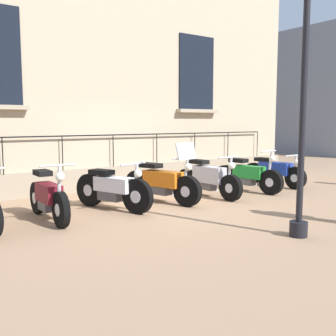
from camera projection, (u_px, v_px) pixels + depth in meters
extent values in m
plane|color=#9E7A5B|center=(161.00, 202.00, 9.00)|extent=(60.00, 60.00, 0.00)
cube|color=tan|center=(104.00, 34.00, 10.69)|extent=(0.60, 13.40, 8.28)
cube|color=gray|center=(113.00, 177.00, 10.83)|extent=(0.20, 13.40, 0.59)
cube|color=black|center=(197.00, 73.00, 12.23)|extent=(0.06, 1.32, 2.22)
cube|color=tan|center=(198.00, 111.00, 12.30)|extent=(0.24, 1.52, 0.10)
cube|color=black|center=(113.00, 135.00, 10.66)|extent=(0.03, 11.26, 0.03)
cylinder|color=black|center=(3.00, 156.00, 9.09)|extent=(0.02, 0.02, 0.85)
cylinder|color=black|center=(62.00, 153.00, 9.90)|extent=(0.02, 0.02, 0.85)
cylinder|color=black|center=(113.00, 151.00, 10.71)|extent=(0.02, 0.02, 0.85)
cylinder|color=black|center=(157.00, 149.00, 11.52)|extent=(0.02, 0.02, 0.85)
cylinder|color=black|center=(195.00, 147.00, 12.33)|extent=(0.02, 0.02, 0.85)
cylinder|color=black|center=(228.00, 145.00, 13.14)|extent=(0.02, 0.02, 0.85)
cylinder|color=black|center=(257.00, 144.00, 13.95)|extent=(0.02, 0.02, 0.85)
cylinder|color=black|center=(61.00, 210.00, 6.80)|extent=(0.63, 0.12, 0.63)
cylinder|color=silver|center=(61.00, 210.00, 6.80)|extent=(0.22, 0.14, 0.22)
cylinder|color=black|center=(37.00, 198.00, 7.87)|extent=(0.63, 0.12, 0.63)
cylinder|color=silver|center=(37.00, 198.00, 7.87)|extent=(0.22, 0.14, 0.22)
cube|color=maroon|center=(49.00, 193.00, 7.27)|extent=(0.77, 0.29, 0.33)
cube|color=#4C4C51|center=(47.00, 204.00, 7.38)|extent=(0.46, 0.23, 0.22)
cube|color=black|center=(43.00, 173.00, 7.49)|extent=(0.43, 0.26, 0.10)
cylinder|color=silver|center=(59.00, 187.00, 6.80)|extent=(0.16, 0.06, 0.76)
cylinder|color=silver|center=(57.00, 165.00, 6.80)|extent=(0.04, 0.61, 0.04)
sphere|color=white|center=(60.00, 177.00, 6.72)|extent=(0.16, 0.16, 0.16)
cylinder|color=silver|center=(53.00, 208.00, 7.59)|extent=(0.69, 0.09, 0.08)
cylinder|color=black|center=(137.00, 196.00, 7.81)|extent=(0.70, 0.35, 0.70)
cylinder|color=silver|center=(137.00, 196.00, 7.81)|extent=(0.28, 0.22, 0.24)
cylinder|color=black|center=(90.00, 190.00, 8.56)|extent=(0.70, 0.35, 0.70)
cylinder|color=silver|center=(90.00, 190.00, 8.56)|extent=(0.28, 0.22, 0.24)
cube|color=silver|center=(114.00, 184.00, 8.14)|extent=(0.94, 0.61, 0.29)
cube|color=#4C4C51|center=(111.00, 194.00, 8.22)|extent=(0.58, 0.43, 0.24)
cube|color=black|center=(101.00, 172.00, 8.31)|extent=(0.56, 0.45, 0.10)
cylinder|color=silver|center=(135.00, 180.00, 7.80)|extent=(0.17, 0.11, 0.64)
cylinder|color=silver|center=(133.00, 164.00, 7.80)|extent=(0.28, 0.70, 0.04)
sphere|color=white|center=(138.00, 174.00, 7.75)|extent=(0.16, 0.16, 0.16)
cylinder|color=silver|center=(111.00, 198.00, 8.48)|extent=(0.77, 0.34, 0.08)
cylinder|color=black|center=(187.00, 191.00, 8.50)|extent=(0.68, 0.32, 0.66)
cylinder|color=silver|center=(187.00, 191.00, 8.50)|extent=(0.27, 0.23, 0.23)
cylinder|color=black|center=(138.00, 184.00, 9.41)|extent=(0.68, 0.32, 0.66)
cylinder|color=silver|center=(138.00, 184.00, 9.41)|extent=(0.27, 0.23, 0.23)
cube|color=orange|center=(163.00, 179.00, 8.90)|extent=(0.98, 0.57, 0.34)
cube|color=#4C4C51|center=(159.00, 189.00, 8.99)|extent=(0.61, 0.41, 0.23)
cube|color=black|center=(150.00, 165.00, 9.10)|extent=(0.58, 0.43, 0.10)
cylinder|color=silver|center=(186.00, 175.00, 8.49)|extent=(0.17, 0.10, 0.71)
cylinder|color=silver|center=(184.00, 158.00, 8.48)|extent=(0.23, 0.72, 0.04)
sphere|color=white|center=(188.00, 167.00, 8.43)|extent=(0.16, 0.16, 0.16)
cylinder|color=silver|center=(159.00, 192.00, 9.26)|extent=(0.83, 0.30, 0.08)
cube|color=silver|center=(186.00, 151.00, 8.43)|extent=(0.28, 0.61, 0.36)
cylinder|color=black|center=(231.00, 188.00, 9.08)|extent=(0.62, 0.17, 0.61)
cylinder|color=silver|center=(231.00, 188.00, 9.08)|extent=(0.22, 0.17, 0.21)
cylinder|color=black|center=(187.00, 181.00, 10.21)|extent=(0.62, 0.17, 0.61)
cylinder|color=silver|center=(187.00, 181.00, 10.21)|extent=(0.22, 0.17, 0.21)
cube|color=#B2B2BC|center=(209.00, 175.00, 9.58)|extent=(0.90, 0.35, 0.39)
cube|color=#4C4C51|center=(206.00, 185.00, 9.69)|extent=(0.54, 0.26, 0.21)
cube|color=black|center=(199.00, 162.00, 9.82)|extent=(0.51, 0.29, 0.10)
cylinder|color=silver|center=(229.00, 173.00, 9.08)|extent=(0.16, 0.07, 0.70)
cylinder|color=silver|center=(228.00, 157.00, 9.08)|extent=(0.08, 0.62, 0.04)
sphere|color=white|center=(232.00, 166.00, 9.00)|extent=(0.16, 0.16, 0.16)
cylinder|color=silver|center=(206.00, 188.00, 9.93)|extent=(0.79, 0.14, 0.08)
cylinder|color=black|center=(271.00, 182.00, 9.88)|extent=(0.64, 0.25, 0.63)
cylinder|color=silver|center=(271.00, 182.00, 9.88)|extent=(0.24, 0.21, 0.22)
cylinder|color=black|center=(225.00, 177.00, 10.88)|extent=(0.64, 0.25, 0.63)
cylinder|color=silver|center=(225.00, 177.00, 10.88)|extent=(0.24, 0.21, 0.22)
cube|color=#1E842D|center=(249.00, 172.00, 10.32)|extent=(0.86, 0.43, 0.32)
cube|color=#4C4C51|center=(245.00, 180.00, 10.42)|extent=(0.53, 0.32, 0.22)
cube|color=black|center=(238.00, 160.00, 10.53)|extent=(0.50, 0.35, 0.10)
cylinder|color=silver|center=(270.00, 167.00, 9.87)|extent=(0.17, 0.08, 0.77)
cylinder|color=silver|center=(268.00, 151.00, 9.86)|extent=(0.14, 0.67, 0.04)
sphere|color=white|center=(273.00, 159.00, 9.80)|extent=(0.16, 0.16, 0.16)
cylinder|color=silver|center=(244.00, 183.00, 10.66)|extent=(0.74, 0.19, 0.08)
cylinder|color=black|center=(296.00, 178.00, 10.69)|extent=(0.61, 0.19, 0.60)
cylinder|color=silver|center=(296.00, 178.00, 10.69)|extent=(0.22, 0.17, 0.21)
cylinder|color=black|center=(253.00, 173.00, 11.74)|extent=(0.61, 0.19, 0.60)
cylinder|color=silver|center=(253.00, 173.00, 11.74)|extent=(0.22, 0.17, 0.21)
cube|color=#1E389E|center=(275.00, 168.00, 11.15)|extent=(0.94, 0.42, 0.34)
cube|color=#4C4C51|center=(272.00, 176.00, 11.26)|extent=(0.57, 0.32, 0.21)
cube|color=black|center=(264.00, 160.00, 11.41)|extent=(0.54, 0.35, 0.10)
cylinder|color=silver|center=(294.00, 167.00, 10.70)|extent=(0.16, 0.07, 0.61)
cylinder|color=silver|center=(293.00, 155.00, 10.70)|extent=(0.10, 0.73, 0.04)
sphere|color=white|center=(297.00, 162.00, 10.63)|extent=(0.16, 0.16, 0.16)
cylinder|color=silver|center=(270.00, 179.00, 11.52)|extent=(0.83, 0.16, 0.08)
cylinder|color=black|center=(298.00, 229.00, 6.30)|extent=(0.28, 0.28, 0.24)
cylinder|color=black|center=(303.00, 114.00, 6.10)|extent=(0.10, 0.10, 3.82)
cube|color=gray|center=(336.00, 93.00, 22.40)|extent=(4.52, 4.98, 6.78)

